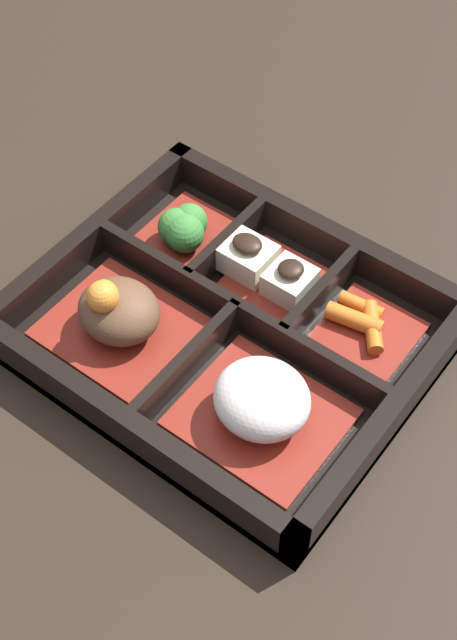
# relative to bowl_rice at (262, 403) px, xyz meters

# --- Properties ---
(ground_plane) EXTENTS (3.00, 3.00, 0.00)m
(ground_plane) POSITION_rel_bowl_rice_xyz_m (0.06, -0.05, -0.03)
(ground_plane) COLOR black
(bento_base) EXTENTS (0.29, 0.24, 0.01)m
(bento_base) POSITION_rel_bowl_rice_xyz_m (0.06, -0.05, -0.03)
(bento_base) COLOR black
(bento_base) RESTS_ON ground_plane
(bento_rim) EXTENTS (0.29, 0.24, 0.04)m
(bento_rim) POSITION_rel_bowl_rice_xyz_m (0.06, -0.05, -0.01)
(bento_rim) COLOR black
(bento_rim) RESTS_ON ground_plane
(bowl_rice) EXTENTS (0.11, 0.10, 0.05)m
(bowl_rice) POSITION_rel_bowl_rice_xyz_m (0.00, 0.00, 0.00)
(bowl_rice) COLOR maroon
(bowl_rice) RESTS_ON bento_base
(bowl_stew) EXTENTS (0.11, 0.10, 0.06)m
(bowl_stew) POSITION_rel_bowl_rice_xyz_m (0.13, 0.00, 0.00)
(bowl_stew) COLOR maroon
(bowl_stew) RESTS_ON bento_base
(bowl_carrots) EXTENTS (0.07, 0.08, 0.02)m
(bowl_carrots) POSITION_rel_bowl_rice_xyz_m (-0.02, -0.11, -0.01)
(bowl_carrots) COLOR maroon
(bowl_carrots) RESTS_ON bento_base
(bowl_tofu) EXTENTS (0.08, 0.08, 0.04)m
(bowl_tofu) POSITION_rel_bowl_rice_xyz_m (0.07, -0.11, -0.01)
(bowl_tofu) COLOR maroon
(bowl_tofu) RESTS_ON bento_base
(bowl_greens) EXTENTS (0.06, 0.08, 0.04)m
(bowl_greens) POSITION_rel_bowl_rice_xyz_m (0.15, -0.10, -0.00)
(bowl_greens) COLOR maroon
(bowl_greens) RESTS_ON bento_base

